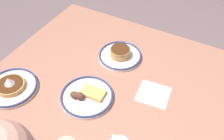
{
  "coord_description": "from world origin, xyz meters",
  "views": [
    {
      "loc": [
        -0.37,
        0.77,
        1.67
      ],
      "look_at": [
        0.06,
        -0.01,
        0.76
      ],
      "focal_mm": 39.75,
      "sensor_mm": 36.0,
      "label": 1
    }
  ],
  "objects_px": {
    "plate_near_main": "(120,55)",
    "plate_far_companion": "(87,96)",
    "paper_napkin": "(153,94)",
    "plate_center_pancakes": "(11,87)"
  },
  "relations": [
    {
      "from": "plate_near_main",
      "to": "plate_far_companion",
      "type": "height_order",
      "value": "plate_near_main"
    },
    {
      "from": "plate_center_pancakes",
      "to": "plate_far_companion",
      "type": "xyz_separation_m",
      "value": [
        -0.35,
        -0.13,
        -0.0
      ]
    },
    {
      "from": "plate_center_pancakes",
      "to": "paper_napkin",
      "type": "height_order",
      "value": "plate_center_pancakes"
    },
    {
      "from": "plate_far_companion",
      "to": "paper_napkin",
      "type": "xyz_separation_m",
      "value": [
        -0.27,
        -0.17,
        -0.01
      ]
    },
    {
      "from": "paper_napkin",
      "to": "plate_far_companion",
      "type": "bearing_deg",
      "value": 32.38
    },
    {
      "from": "plate_center_pancakes",
      "to": "plate_far_companion",
      "type": "bearing_deg",
      "value": -159.81
    },
    {
      "from": "plate_near_main",
      "to": "plate_center_pancakes",
      "type": "distance_m",
      "value": 0.59
    },
    {
      "from": "plate_near_main",
      "to": "paper_napkin",
      "type": "relative_size",
      "value": 1.59
    },
    {
      "from": "plate_near_main",
      "to": "plate_far_companion",
      "type": "relative_size",
      "value": 0.94
    },
    {
      "from": "plate_near_main",
      "to": "paper_napkin",
      "type": "bearing_deg",
      "value": 149.16
    }
  ]
}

